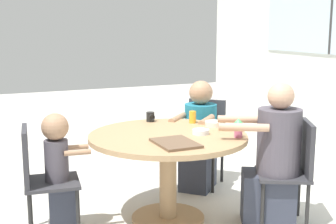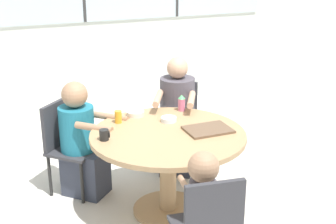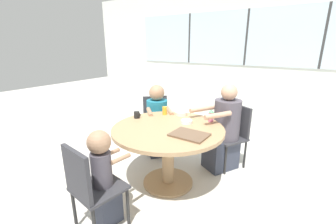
# 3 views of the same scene
# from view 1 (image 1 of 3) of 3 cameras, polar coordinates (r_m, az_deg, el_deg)

# --- Properties ---
(ground_plane) EXTENTS (16.00, 16.00, 0.00)m
(ground_plane) POSITION_cam_1_polar(r_m,az_deg,el_deg) (3.97, 0.00, -12.97)
(ground_plane) COLOR beige
(dining_table) EXTENTS (1.27, 1.27, 0.73)m
(dining_table) POSITION_cam_1_polar(r_m,az_deg,el_deg) (3.78, 0.00, -5.06)
(dining_table) COLOR tan
(dining_table) RESTS_ON ground_plane
(chair_for_woman_green_shirt) EXTENTS (0.54, 0.54, 0.84)m
(chair_for_woman_green_shirt) POSITION_cam_1_polar(r_m,az_deg,el_deg) (3.85, 15.21, -6.18)
(chair_for_woman_green_shirt) COLOR #333338
(chair_for_woman_green_shirt) RESTS_ON ground_plane
(chair_for_man_blue_shirt) EXTENTS (0.57, 0.57, 0.84)m
(chair_for_man_blue_shirt) POSITION_cam_1_polar(r_m,az_deg,el_deg) (4.72, 4.44, -2.76)
(chair_for_man_blue_shirt) COLOR #333338
(chair_for_man_blue_shirt) RESTS_ON ground_plane
(chair_for_toddler) EXTENTS (0.45, 0.45, 0.84)m
(chair_for_toddler) POSITION_cam_1_polar(r_m,az_deg,el_deg) (3.66, -15.46, -7.11)
(chair_for_toddler) COLOR #333338
(chair_for_toddler) RESTS_ON ground_plane
(person_woman_green_shirt) EXTENTS (0.59, 0.70, 1.15)m
(person_woman_green_shirt) POSITION_cam_1_polar(r_m,az_deg,el_deg) (3.82, 12.73, -6.01)
(person_woman_green_shirt) COLOR #333847
(person_woman_green_shirt) RESTS_ON ground_plane
(person_man_blue_shirt) EXTENTS (0.61, 0.62, 1.06)m
(person_man_blue_shirt) POSITION_cam_1_polar(r_m,az_deg,el_deg) (4.57, 3.83, -3.43)
(person_man_blue_shirt) COLOR #333847
(person_man_blue_shirt) RESTS_ON ground_plane
(person_toddler) EXTENTS (0.23, 0.36, 0.94)m
(person_toddler) POSITION_cam_1_polar(r_m,az_deg,el_deg) (3.66, -13.08, -7.15)
(person_toddler) COLOR #333847
(person_toddler) RESTS_ON ground_plane
(food_tray_dark) EXTENTS (0.37, 0.27, 0.02)m
(food_tray_dark) POSITION_cam_1_polar(r_m,az_deg,el_deg) (3.42, 0.92, -3.81)
(food_tray_dark) COLOR brown
(food_tray_dark) RESTS_ON dining_table
(coffee_mug) EXTENTS (0.08, 0.07, 0.09)m
(coffee_mug) POSITION_cam_1_polar(r_m,az_deg,el_deg) (4.21, -2.15, -0.59)
(coffee_mug) COLOR black
(coffee_mug) RESTS_ON dining_table
(sippy_cup) EXTENTS (0.07, 0.07, 0.15)m
(sippy_cup) POSITION_cam_1_polar(r_m,az_deg,el_deg) (3.65, 8.58, -1.91)
(sippy_cup) COLOR #CC668C
(sippy_cup) RESTS_ON dining_table
(juice_glass) EXTENTS (0.06, 0.06, 0.11)m
(juice_glass) POSITION_cam_1_polar(r_m,az_deg,el_deg) (4.15, 3.02, -0.62)
(juice_glass) COLOR gold
(juice_glass) RESTS_ON dining_table
(bowl_white_shallow) EXTENTS (0.14, 0.14, 0.04)m
(bowl_white_shallow) POSITION_cam_1_polar(r_m,az_deg,el_deg) (3.74, 4.00, -2.42)
(bowl_white_shallow) COLOR silver
(bowl_white_shallow) RESTS_ON dining_table
(bowl_cereal) EXTENTS (0.16, 0.16, 0.04)m
(bowl_cereal) POSITION_cam_1_polar(r_m,az_deg,el_deg) (4.05, 5.65, -1.42)
(bowl_cereal) COLOR silver
(bowl_cereal) RESTS_ON dining_table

